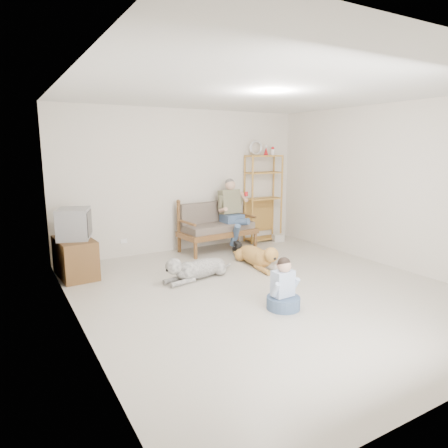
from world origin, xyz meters
TOP-DOWN VIEW (x-y plane):
  - floor at (0.00, 0.00)m, footprint 5.50×5.50m
  - ceiling at (0.00, 0.00)m, footprint 5.50×5.50m
  - wall_back at (0.00, 2.75)m, footprint 5.00×0.00m
  - wall_left at (-2.50, 0.00)m, footprint 0.00×5.50m
  - wall_right at (2.50, 0.00)m, footprint 0.00×5.50m
  - loveseat at (0.50, 2.40)m, footprint 1.56×0.84m
  - man at (0.78, 2.19)m, footprint 0.52×0.75m
  - etagere at (1.72, 2.55)m, footprint 0.81×0.36m
  - book_stack at (1.98, 2.34)m, footprint 0.25×0.20m
  - tv_stand at (-2.23, 2.00)m, footprint 0.56×0.93m
  - crt_tv at (-2.19, 2.02)m, footprint 0.60×0.67m
  - wall_outlet at (-1.25, 2.73)m, footprint 0.12×0.02m
  - golden_retriever at (0.55, 1.03)m, footprint 0.43×1.40m
  - shaggy_dog at (-0.66, 0.95)m, footprint 1.34×0.52m
  - terrier at (0.62, 0.65)m, footprint 0.22×0.61m
  - child at (-0.21, -0.62)m, footprint 0.42×0.42m

SIDE VIEW (x-z plane):
  - floor at x=0.00m, z-range 0.00..0.00m
  - book_stack at x=1.98m, z-range 0.00..0.15m
  - terrier at x=0.62m, z-range -0.02..0.21m
  - shaggy_dog at x=-0.66m, z-range -0.04..0.37m
  - golden_retriever at x=0.55m, z-range -0.04..0.38m
  - child at x=-0.21m, z-range -0.09..0.57m
  - wall_outlet at x=-1.25m, z-range 0.26..0.34m
  - tv_stand at x=-2.23m, z-range 0.00..0.60m
  - loveseat at x=0.50m, z-range 0.01..0.96m
  - man at x=0.78m, z-range 0.03..1.24m
  - crt_tv at x=-2.19m, z-range 0.60..1.07m
  - etagere at x=1.72m, z-range -0.13..2.00m
  - wall_left at x=-2.50m, z-range -1.40..4.10m
  - wall_right at x=2.50m, z-range -1.40..4.10m
  - wall_back at x=0.00m, z-range -1.15..3.85m
  - ceiling at x=0.00m, z-range 2.70..2.70m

